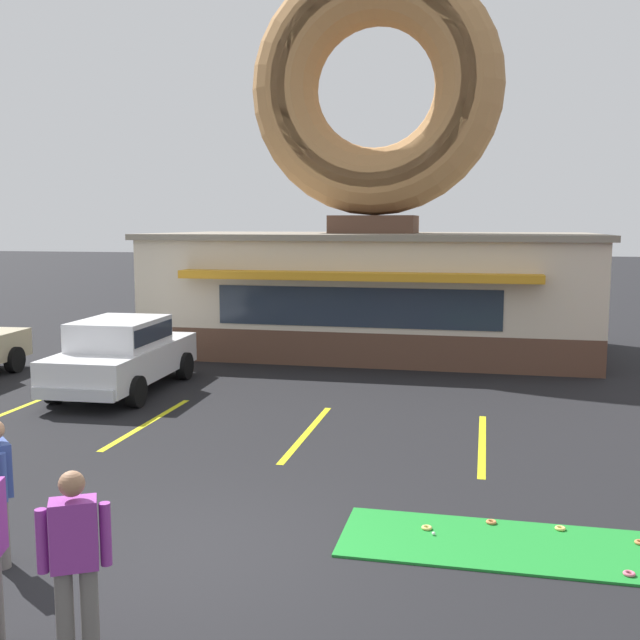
% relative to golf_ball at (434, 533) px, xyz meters
% --- Properties ---
extents(ground_plane, '(160.00, 160.00, 0.00)m').
position_rel_golf_ball_xyz_m(ground_plane, '(-2.60, -1.04, -0.05)').
color(ground_plane, black).
extents(donut_shop_building, '(12.30, 6.75, 10.96)m').
position_rel_golf_ball_xyz_m(donut_shop_building, '(-2.64, 12.91, 3.69)').
color(donut_shop_building, brown).
rests_on(donut_shop_building, ground).
extents(putting_mat, '(4.27, 1.41, 0.03)m').
position_rel_golf_ball_xyz_m(putting_mat, '(1.08, -0.06, -0.04)').
color(putting_mat, '#1E842D').
rests_on(putting_mat, ground).
extents(mini_donut_near_left, '(0.13, 0.13, 0.04)m').
position_rel_golf_ball_xyz_m(mini_donut_near_left, '(0.66, 0.50, -0.00)').
color(mini_donut_near_left, '#D17F47').
rests_on(mini_donut_near_left, putting_mat).
extents(mini_donut_mid_left, '(0.13, 0.13, 0.04)m').
position_rel_golf_ball_xyz_m(mini_donut_mid_left, '(-0.09, 0.16, -0.00)').
color(mini_donut_mid_left, '#E5C666').
rests_on(mini_donut_mid_left, putting_mat).
extents(mini_donut_mid_centre, '(0.13, 0.13, 0.04)m').
position_rel_golf_ball_xyz_m(mini_donut_mid_centre, '(2.05, -0.57, -0.00)').
color(mini_donut_mid_centre, '#D8667F').
rests_on(mini_donut_mid_centre, putting_mat).
extents(mini_donut_mid_right, '(0.13, 0.13, 0.04)m').
position_rel_golf_ball_xyz_m(mini_donut_mid_right, '(2.31, 0.27, -0.00)').
color(mini_donut_mid_right, '#D17F47').
rests_on(mini_donut_mid_right, putting_mat).
extents(mini_donut_far_centre, '(0.13, 0.13, 0.04)m').
position_rel_golf_ball_xyz_m(mini_donut_far_centre, '(1.46, 0.48, -0.00)').
color(mini_donut_far_centre, '#E5C666').
rests_on(mini_donut_far_centre, putting_mat).
extents(golf_ball, '(0.04, 0.04, 0.04)m').
position_rel_golf_ball_xyz_m(golf_ball, '(0.00, 0.00, 0.00)').
color(golf_ball, white).
rests_on(golf_ball, putting_mat).
extents(car_white, '(2.11, 4.62, 1.60)m').
position_rel_golf_ball_xyz_m(car_white, '(-7.15, 6.28, 0.82)').
color(car_white, silver).
rests_on(car_white, ground).
extents(pedestrian_hooded_kid, '(0.53, 0.39, 1.63)m').
position_rel_golf_ball_xyz_m(pedestrian_hooded_kid, '(-2.75, -3.10, 0.85)').
color(pedestrian_hooded_kid, slate).
rests_on(pedestrian_hooded_kid, ground).
extents(trash_bin, '(0.57, 0.57, 0.97)m').
position_rel_golf_ball_xyz_m(trash_bin, '(-9.31, 9.87, 0.45)').
color(trash_bin, '#1E662D').
rests_on(trash_bin, ground).
extents(parking_stripe_far_left, '(0.12, 3.60, 0.01)m').
position_rel_golf_ball_xyz_m(parking_stripe_far_left, '(-8.47, 3.96, -0.05)').
color(parking_stripe_far_left, yellow).
rests_on(parking_stripe_far_left, ground).
extents(parking_stripe_left, '(0.12, 3.60, 0.01)m').
position_rel_golf_ball_xyz_m(parking_stripe_left, '(-5.47, 3.96, -0.05)').
color(parking_stripe_left, yellow).
rests_on(parking_stripe_left, ground).
extents(parking_stripe_mid_left, '(0.12, 3.60, 0.01)m').
position_rel_golf_ball_xyz_m(parking_stripe_mid_left, '(-2.47, 3.96, -0.05)').
color(parking_stripe_mid_left, yellow).
rests_on(parking_stripe_mid_left, ground).
extents(parking_stripe_centre, '(0.12, 3.60, 0.01)m').
position_rel_golf_ball_xyz_m(parking_stripe_centre, '(0.53, 3.96, -0.05)').
color(parking_stripe_centre, yellow).
rests_on(parking_stripe_centre, ground).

